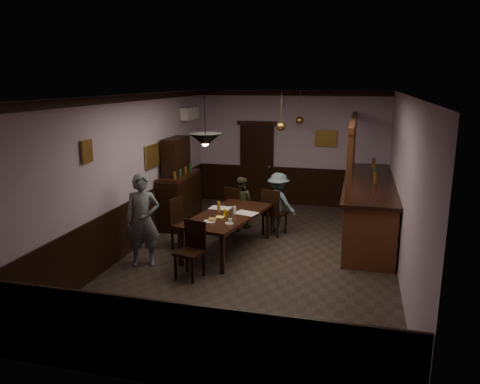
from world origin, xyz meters
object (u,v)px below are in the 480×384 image
(chair_near, at_px, (192,247))
(pendant_brass_far, at_px, (300,120))
(pendant_brass_mid, at_px, (281,126))
(person_standing, at_px, (143,220))
(person_seated_right, at_px, (278,203))
(chair_far_left, at_px, (235,206))
(chair_far_right, at_px, (273,210))
(sideboard, at_px, (179,190))
(person_seated_left, at_px, (241,202))
(pendant_iron, at_px, (205,140))
(bar_counter, at_px, (368,205))
(chair_side, at_px, (181,221))
(dining_table, at_px, (227,217))
(soda_can, at_px, (225,213))
(coffee_cup, at_px, (230,221))

(chair_near, height_order, pendant_brass_far, pendant_brass_far)
(chair_near, bearing_deg, pendant_brass_mid, 84.80)
(person_standing, relative_size, person_seated_right, 1.27)
(chair_far_left, distance_m, person_standing, 2.61)
(chair_far_right, relative_size, person_standing, 0.61)
(chair_far_left, xyz_separation_m, sideboard, (-1.36, 0.11, 0.27))
(pendant_brass_mid, bearing_deg, person_standing, -127.81)
(person_standing, xyz_separation_m, person_seated_left, (1.13, 2.63, -0.26))
(pendant_brass_mid, bearing_deg, pendant_iron, -110.86)
(chair_near, height_order, bar_counter, bar_counter)
(bar_counter, xyz_separation_m, pendant_brass_far, (-1.69, 1.34, 1.67))
(sideboard, bearing_deg, chair_near, -64.41)
(chair_side, xyz_separation_m, person_seated_right, (1.70, 1.44, 0.11))
(pendant_brass_mid, bearing_deg, dining_table, -115.27)
(chair_far_left, height_order, sideboard, sideboard)
(person_seated_right, bearing_deg, pendant_iron, 92.66)
(chair_near, bearing_deg, person_seated_left, 101.72)
(dining_table, xyz_separation_m, pendant_brass_far, (0.95, 3.13, 1.61))
(person_seated_left, relative_size, person_seated_right, 0.88)
(chair_far_left, relative_size, person_standing, 0.58)
(chair_far_right, bearing_deg, pendant_brass_far, -77.84)
(pendant_iron, bearing_deg, person_standing, -168.01)
(person_seated_left, height_order, pendant_iron, pendant_iron)
(chair_far_right, xyz_separation_m, pendant_brass_mid, (0.07, 0.42, 1.74))
(chair_far_right, distance_m, soda_can, 1.48)
(person_seated_left, bearing_deg, pendant_brass_mid, -170.27)
(person_seated_left, distance_m, bar_counter, 2.78)
(chair_side, relative_size, soda_can, 8.33)
(chair_far_right, bearing_deg, sideboard, 12.67)
(person_standing, relative_size, coffee_cup, 20.84)
(coffee_cup, relative_size, soda_can, 0.67)
(pendant_iron, bearing_deg, coffee_cup, 30.80)
(soda_can, relative_size, bar_counter, 0.03)
(pendant_iron, bearing_deg, person_seated_right, 67.95)
(chair_near, relative_size, pendant_brass_mid, 1.19)
(coffee_cup, xyz_separation_m, pendant_brass_far, (0.73, 3.69, 1.50))
(chair_far_left, height_order, pendant_brass_far, pendant_brass_far)
(soda_can, height_order, pendant_brass_far, pendant_brass_far)
(pendant_brass_far, bearing_deg, dining_table, -106.82)
(sideboard, relative_size, pendant_brass_mid, 2.47)
(chair_side, height_order, person_seated_left, person_seated_left)
(chair_far_left, distance_m, pendant_iron, 2.74)
(person_standing, bearing_deg, person_seated_left, 46.90)
(pendant_iron, bearing_deg, chair_near, -100.79)
(coffee_cup, relative_size, bar_counter, 0.02)
(chair_near, relative_size, person_seated_left, 0.84)
(coffee_cup, bearing_deg, sideboard, 142.72)
(chair_side, height_order, pendant_brass_far, pendant_brass_far)
(dining_table, relative_size, bar_counter, 0.53)
(chair_near, xyz_separation_m, person_standing, (-1.02, 0.27, 0.31))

